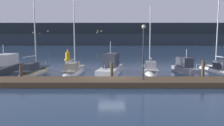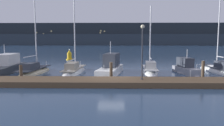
{
  "view_description": "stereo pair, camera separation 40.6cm",
  "coord_description": "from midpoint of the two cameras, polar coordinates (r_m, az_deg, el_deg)",
  "views": [
    {
      "loc": [
        0.12,
        -19.95,
        3.84
      ],
      "look_at": [
        0.0,
        3.3,
        1.2
      ],
      "focal_mm": 35.0,
      "sensor_mm": 36.0,
      "label": 1
    },
    {
      "loc": [
        0.52,
        -19.95,
        3.84
      ],
      "look_at": [
        0.0,
        3.3,
        1.2
      ],
      "focal_mm": 35.0,
      "sensor_mm": 36.0,
      "label": 2
    }
  ],
  "objects": [
    {
      "name": "ground_plane",
      "position": [
        20.32,
        0.36,
        -4.42
      ],
      "size": [
        400.0,
        400.0,
        0.0
      ],
      "primitive_type": "plane",
      "color": "navy"
    },
    {
      "name": "dock",
      "position": [
        18.21,
        0.26,
        -4.97
      ],
      "size": [
        42.64,
        2.8,
        0.45
      ],
      "primitive_type": "cube",
      "color": "brown",
      "rests_on": "ground"
    },
    {
      "name": "mooring_pile_1",
      "position": [
        21.52,
        -22.16,
        -2.36
      ],
      "size": [
        0.28,
        0.28,
        1.42
      ],
      "primitive_type": "cylinder",
      "color": "#4C3D2D",
      "rests_on": "ground"
    },
    {
      "name": "mooring_pile_2",
      "position": [
        19.73,
        0.34,
        -2.25
      ],
      "size": [
        0.28,
        0.28,
        1.69
      ],
      "primitive_type": "cylinder",
      "color": "#4C3D2D",
      "rests_on": "ground"
    },
    {
      "name": "mooring_pile_3",
      "position": [
        21.24,
        23.15,
        -1.96
      ],
      "size": [
        0.28,
        0.28,
        1.83
      ],
      "primitive_type": "cylinder",
      "color": "#4C3D2D",
      "rests_on": "ground"
    },
    {
      "name": "motorboat_berth_2",
      "position": [
        27.37,
        -25.71,
        -1.41
      ],
      "size": [
        2.88,
        7.48,
        3.67
      ],
      "color": "#2D3338",
      "rests_on": "ground"
    },
    {
      "name": "sailboat_berth_3",
      "position": [
        25.24,
        -19.14,
        -2.28
      ],
      "size": [
        2.32,
        6.77,
        10.24
      ],
      "color": "beige",
      "rests_on": "ground"
    },
    {
      "name": "sailboat_berth_4",
      "position": [
        24.9,
        -9.44,
        -2.21
      ],
      "size": [
        2.17,
        7.17,
        9.06
      ],
      "color": "white",
      "rests_on": "ground"
    },
    {
      "name": "motorboat_berth_5",
      "position": [
        23.64,
        0.11,
        -1.81
      ],
      "size": [
        3.17,
        7.08,
        4.01
      ],
      "color": "white",
      "rests_on": "ground"
    },
    {
      "name": "sailboat_berth_6",
      "position": [
        24.08,
        10.36,
        -2.45
      ],
      "size": [
        2.04,
        5.74,
        7.99
      ],
      "color": "white",
      "rests_on": "ground"
    },
    {
      "name": "motorboat_berth_7",
      "position": [
        25.46,
        19.31,
        -1.87
      ],
      "size": [
        2.49,
        4.83,
        3.11
      ],
      "color": "gray",
      "rests_on": "ground"
    },
    {
      "name": "sailboat_berth_8",
      "position": [
        27.42,
        26.78,
        -1.96
      ],
      "size": [
        2.63,
        8.63,
        12.7
      ],
      "color": "white",
      "rests_on": "ground"
    },
    {
      "name": "channel_buoy",
      "position": [
        39.96,
        -10.78,
        1.87
      ],
      "size": [
        1.21,
        1.21,
        1.92
      ],
      "color": "gold",
      "rests_on": "ground"
    },
    {
      "name": "dock_lamppost",
      "position": [
        18.04,
        8.58,
        5.05
      ],
      "size": [
        0.32,
        0.32,
        4.49
      ],
      "color": "#2D2D33",
      "rests_on": "dock"
    },
    {
      "name": "hillside_backdrop",
      "position": [
        131.56,
        1.25,
        7.33
      ],
      "size": [
        240.0,
        23.0,
        12.59
      ],
      "color": "#232B33",
      "rests_on": "ground"
    }
  ]
}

